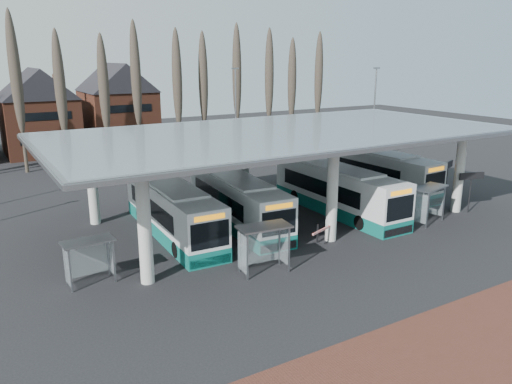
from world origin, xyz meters
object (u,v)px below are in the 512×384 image
bus_3 (373,171)px  shelter_0 (88,251)px  bus_1 (237,201)px  shelter_2 (427,196)px  bus_0 (172,211)px  shelter_1 (263,238)px  bus_2 (337,190)px

bus_3 → shelter_0: bus_3 is taller
bus_1 → shelter_0: bus_1 is taller
bus_3 → shelter_2: (-3.15, -8.60, 0.25)m
shelter_2 → bus_3: bearing=56.2°
bus_0 → shelter_1: bus_0 is taller
bus_0 → bus_3: bearing=7.4°
bus_1 → bus_3: size_ratio=0.96×
bus_1 → shelter_0: bearing=-153.2°
bus_2 → shelter_1: 12.20m
bus_2 → shelter_2: size_ratio=4.10×
bus_0 → bus_2: size_ratio=0.98×
bus_0 → bus_1: bearing=-0.2°
shelter_2 → bus_1: bearing=136.4°
bus_0 → shelter_0: (-6.38, -4.72, 0.12)m
bus_3 → shelter_2: bearing=-113.1°
bus_0 → bus_1: bus_0 is taller
bus_1 → shelter_1: bearing=-104.4°
bus_3 → shelter_2: size_ratio=4.16×
bus_0 → bus_1: 4.68m
bus_3 → shelter_0: 26.51m
bus_1 → shelter_2: (11.50, -6.61, 0.31)m
bus_2 → shelter_2: 6.42m
bus_3 → shelter_1: (-17.33, -9.84, 0.27)m
bus_0 → shelter_2: size_ratio=4.02×
bus_2 → shelter_2: (3.80, -5.16, 0.25)m
shelter_1 → shelter_2: bearing=11.2°
shelter_1 → bus_2: bearing=37.8°
bus_2 → shelter_1: size_ratio=4.21×
bus_1 → bus_2: size_ratio=0.98×
shelter_2 → bus_0: bearing=143.5°
shelter_0 → bus_2: bearing=6.6°
shelter_0 → shelter_1: (8.37, -3.32, 0.21)m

